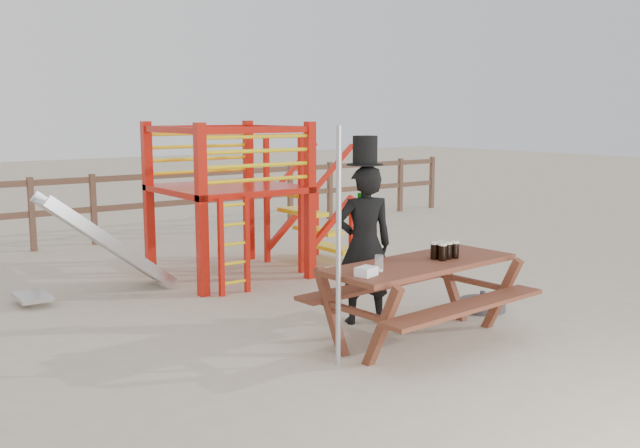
% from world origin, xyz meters
% --- Properties ---
extents(ground, '(60.00, 60.00, 0.00)m').
position_xyz_m(ground, '(0.00, 0.00, 0.00)').
color(ground, '#BDAD93').
rests_on(ground, ground).
extents(back_fence, '(15.09, 0.09, 1.20)m').
position_xyz_m(back_fence, '(0.00, 7.00, 0.74)').
color(back_fence, brown).
rests_on(back_fence, ground).
extents(playground_fort, '(4.71, 1.84, 2.10)m').
position_xyz_m(playground_fort, '(0.12, 3.58, 1.07)').
color(playground_fort, red).
rests_on(playground_fort, ground).
extents(picnic_table, '(2.13, 1.55, 0.79)m').
position_xyz_m(picnic_table, '(0.32, -0.01, 0.50)').
color(picnic_table, brown).
rests_on(picnic_table, ground).
extents(man_with_hat, '(0.72, 0.60, 1.98)m').
position_xyz_m(man_with_hat, '(0.26, 0.78, 0.89)').
color(man_with_hat, black).
rests_on(man_with_hat, ground).
extents(metal_pole, '(0.05, 0.05, 2.11)m').
position_xyz_m(metal_pole, '(-0.75, -0.09, 1.05)').
color(metal_pole, '#B2B2B7').
rests_on(metal_pole, ground).
extents(parasol_base, '(0.52, 0.52, 0.22)m').
position_xyz_m(parasol_base, '(1.65, 0.36, 0.06)').
color(parasol_base, '#37373C').
rests_on(parasol_base, ground).
extents(paper_bag, '(0.21, 0.18, 0.08)m').
position_xyz_m(paper_bag, '(-0.50, -0.16, 0.83)').
color(paper_bag, white).
rests_on(paper_bag, picnic_table).
extents(stout_pints, '(0.28, 0.18, 0.17)m').
position_xyz_m(stout_pints, '(0.59, -0.05, 0.87)').
color(stout_pints, black).
rests_on(stout_pints, picnic_table).
extents(empty_glasses, '(0.08, 0.08, 0.15)m').
position_xyz_m(empty_glasses, '(-0.29, -0.09, 0.86)').
color(empty_glasses, silver).
rests_on(empty_glasses, picnic_table).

